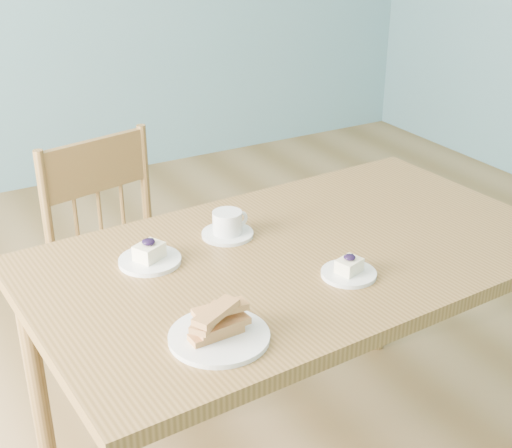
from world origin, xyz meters
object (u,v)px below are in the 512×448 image
coffee_cup (228,226)px  biscotti_plate (219,328)px  dining_table (298,276)px  dining_chair (126,273)px  cheesecake_plate_far (150,257)px  cheesecake_plate_near (349,270)px

coffee_cup → biscotti_plate: size_ratio=0.66×
dining_table → dining_chair: dining_chair is taller
dining_chair → biscotti_plate: bearing=-108.2°
biscotti_plate → coffee_cup: bearing=60.1°
dining_table → coffee_cup: bearing=121.9°
cheesecake_plate_far → dining_table: bearing=-20.1°
cheesecake_plate_far → biscotti_plate: 0.39m
dining_chair → cheesecake_plate_far: 0.59m
dining_table → biscotti_plate: size_ratio=6.68×
cheesecake_plate_far → biscotti_plate: bearing=-90.1°
dining_chair → biscotti_plate: size_ratio=4.15×
cheesecake_plate_near → dining_chair: bearing=111.4°
coffee_cup → biscotti_plate: bearing=-121.5°
cheesecake_plate_near → cheesecake_plate_far: 0.51m
dining_table → cheesecake_plate_near: size_ratio=10.55×
dining_table → cheesecake_plate_far: (-0.37, 0.13, 0.09)m
dining_table → dining_chair: bearing=110.9°
cheesecake_plate_near → coffee_cup: bearing=114.3°
coffee_cup → cheesecake_plate_near: bearing=-67.4°
cheesecake_plate_near → coffee_cup: coffee_cup is taller
dining_chair → cheesecake_plate_near: bearing=-80.8°
cheesecake_plate_near → cheesecake_plate_far: cheesecake_plate_far is taller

